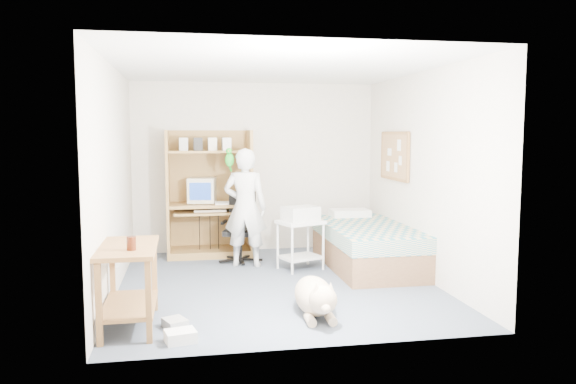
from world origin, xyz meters
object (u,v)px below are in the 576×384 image
object	(u,v)px
bed	(367,245)
printer_cart	(300,237)
side_desk	(129,274)
dog	(315,296)
computer_hutch	(209,199)
person	(245,208)
office_chair	(241,237)

from	to	relation	value
bed	printer_cart	size ratio (longest dim) A/B	3.11
bed	side_desk	size ratio (longest dim) A/B	2.02
dog	printer_cart	xyz separation A→B (m)	(0.23, 1.83, 0.24)
computer_hutch	person	xyz separation A→B (m)	(0.44, -0.77, -0.04)
dog	printer_cart	size ratio (longest dim) A/B	1.77
computer_hutch	bed	distance (m)	2.35
computer_hutch	office_chair	distance (m)	0.79
side_desk	person	xyz separation A→B (m)	(1.29, 2.16, 0.29)
person	dog	xyz separation A→B (m)	(0.45, -2.15, -0.60)
computer_hutch	bed	world-z (taller)	computer_hutch
office_chair	dog	world-z (taller)	office_chair
computer_hutch	dog	bearing A→B (deg)	-73.09
side_desk	person	size ratio (longest dim) A/B	0.64
person	printer_cart	world-z (taller)	person
person	dog	size ratio (longest dim) A/B	1.37
computer_hutch	office_chair	xyz separation A→B (m)	(0.40, -0.48, -0.48)
side_desk	dog	size ratio (longest dim) A/B	0.87
bed	side_desk	distance (m)	3.39
side_desk	person	world-z (taller)	person
office_chair	printer_cart	bearing A→B (deg)	-24.52
computer_hutch	office_chair	world-z (taller)	computer_hutch
printer_cart	person	bearing A→B (deg)	134.53
bed	printer_cart	xyz separation A→B (m)	(-0.88, 0.03, 0.14)
bed	printer_cart	bearing A→B (deg)	177.94
computer_hutch	printer_cart	distance (m)	1.61
side_desk	office_chair	distance (m)	2.77
person	office_chair	bearing A→B (deg)	-67.01
bed	office_chair	distance (m)	1.72
computer_hutch	dog	world-z (taller)	computer_hutch
person	printer_cart	distance (m)	0.83
person	computer_hutch	bearing A→B (deg)	-44.31
dog	computer_hutch	bearing A→B (deg)	108.95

